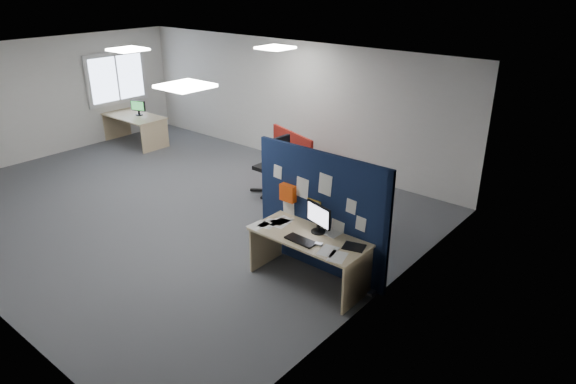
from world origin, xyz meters
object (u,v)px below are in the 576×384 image
Objects in this scene: second_desk at (136,122)px; red_divider at (292,157)px; office_chair at (275,162)px; main_desk at (311,246)px; navy_divider at (320,212)px; monitor_second at (138,107)px; monitor_main at (318,217)px.

red_divider is at bearing 6.54° from second_desk.
main_desk is at bearing -37.90° from office_chair.
navy_divider is 1.83× the size of office_chair.
monitor_second is at bearing 178.36° from office_chair.
monitor_second is 0.33× the size of office_chair.
main_desk is at bearing -16.98° from second_desk.
main_desk is 3.12m from office_chair.
navy_divider reaches higher than main_desk.
second_desk is 0.39m from monitor_second.
second_desk is at bearing 178.45° from monitor_main.
second_desk is at bearing 179.26° from office_chair.
red_divider is at bearing 149.39° from monitor_main.
red_divider reaches higher than main_desk.
office_chair is at bearing 144.35° from navy_divider.
second_desk is 4.87m from office_chair.
main_desk and second_desk have the same top height.
monitor_second is (0.08, 0.07, 0.38)m from second_desk.
office_chair reaches higher than monitor_second.
red_divider is 0.81× the size of second_desk.
monitor_main is 3.73m from red_divider.
monitor_main is (0.14, -0.23, 0.06)m from navy_divider.
office_chair reaches higher than red_divider.
office_chair reaches higher than monitor_main.
office_chair is at bearing -57.65° from red_divider.
red_divider is at bearing 133.30° from main_desk.
main_desk is 3.52× the size of monitor_main.
office_chair is (-2.43, 1.87, -0.28)m from monitor_main.
navy_divider reaches higher than second_desk.
red_divider reaches higher than second_desk.
monitor_second reaches higher than main_desk.
monitor_main is at bearing -35.31° from monitor_second.
second_desk is (-7.15, 1.86, -0.35)m from navy_divider.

